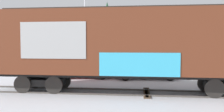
% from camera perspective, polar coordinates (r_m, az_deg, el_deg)
% --- Properties ---
extents(ground_plane, '(260.00, 260.00, 0.00)m').
position_cam_1_polar(ground_plane, '(12.75, 7.08, -8.77)').
color(ground_plane, '#B2B5BC').
extents(track, '(60.01, 2.92, 0.08)m').
position_cam_1_polar(track, '(12.76, 9.70, -8.61)').
color(track, '#4C4742').
rests_on(track, ground_plane).
extents(freight_car, '(14.78, 2.97, 4.52)m').
position_cam_1_polar(freight_car, '(12.48, 4.68, 2.96)').
color(freight_car, '#5B2B19').
rests_on(freight_car, ground_plane).
extents(flagpole, '(0.68, 1.46, 8.77)m').
position_cam_1_polar(flagpole, '(26.31, -6.37, 9.57)').
color(flagpole, silver).
rests_on(flagpole, ground_plane).
extents(hillside, '(146.97, 42.84, 13.88)m').
position_cam_1_polar(hillside, '(72.76, 6.55, 4.60)').
color(hillside, silver).
rests_on(hillside, ground_plane).
extents(parked_car_red, '(4.59, 2.30, 1.60)m').
position_cam_1_polar(parked_car_red, '(18.12, -7.21, -2.69)').
color(parked_car_red, '#B21E1E').
rests_on(parked_car_red, ground_plane).
extents(parked_car_white, '(4.69, 2.30, 1.59)m').
position_cam_1_polar(parked_car_white, '(17.67, 7.85, -2.83)').
color(parked_car_white, silver).
rests_on(parked_car_white, ground_plane).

